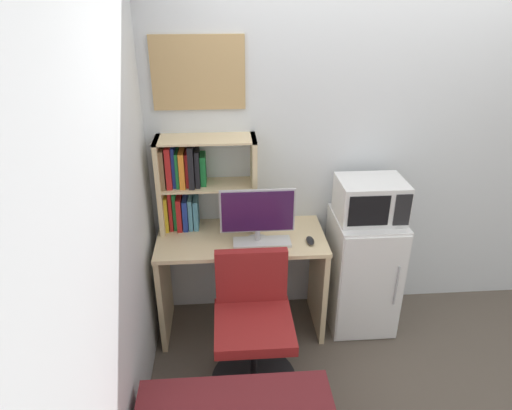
% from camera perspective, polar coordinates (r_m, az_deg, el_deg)
% --- Properties ---
extents(wall_back, '(6.40, 0.04, 2.60)m').
position_cam_1_polar(wall_back, '(3.51, 20.97, 7.00)').
color(wall_back, silver).
rests_on(wall_back, ground_plane).
extents(wall_left, '(0.04, 4.40, 2.60)m').
position_cam_1_polar(wall_left, '(1.82, -21.27, -10.87)').
color(wall_left, silver).
rests_on(wall_left, ground_plane).
extents(desk, '(1.15, 0.55, 0.78)m').
position_cam_1_polar(desk, '(3.27, -1.80, -7.70)').
color(desk, beige).
rests_on(desk, ground_plane).
extents(hutch_bookshelf, '(0.67, 0.25, 0.66)m').
position_cam_1_polar(hutch_bookshelf, '(3.14, -7.95, 2.91)').
color(hutch_bookshelf, beige).
rests_on(hutch_bookshelf, desk).
extents(monitor, '(0.49, 0.16, 0.38)m').
position_cam_1_polar(monitor, '(2.97, 0.19, -1.10)').
color(monitor, '#B7B7BC').
rests_on(monitor, desk).
extents(keyboard, '(0.38, 0.14, 0.02)m').
position_cam_1_polar(keyboard, '(3.05, 0.75, -4.68)').
color(keyboard, silver).
rests_on(keyboard, desk).
extents(computer_mouse, '(0.05, 0.11, 0.03)m').
position_cam_1_polar(computer_mouse, '(3.08, 6.79, -4.44)').
color(computer_mouse, black).
rests_on(computer_mouse, desk).
extents(mini_fridge, '(0.46, 0.51, 0.88)m').
position_cam_1_polar(mini_fridge, '(3.47, 13.10, -8.03)').
color(mini_fridge, white).
rests_on(mini_fridge, ground_plane).
extents(microwave, '(0.44, 0.35, 0.28)m').
position_cam_1_polar(microwave, '(3.19, 14.12, 0.69)').
color(microwave, silver).
rests_on(microwave, mini_fridge).
extents(desk_chair, '(0.55, 0.55, 0.87)m').
position_cam_1_polar(desk_chair, '(2.97, -0.36, -15.45)').
color(desk_chair, black).
rests_on(desk_chair, ground_plane).
extents(wall_corkboard, '(0.59, 0.02, 0.46)m').
position_cam_1_polar(wall_corkboard, '(3.03, -7.24, 16.06)').
color(wall_corkboard, tan).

